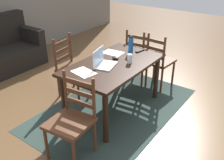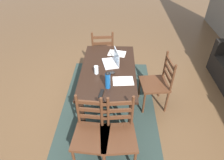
% 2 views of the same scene
% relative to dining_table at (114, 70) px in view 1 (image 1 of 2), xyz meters
% --- Properties ---
extents(ground_plane, '(14.00, 14.00, 0.00)m').
position_rel_dining_table_xyz_m(ground_plane, '(0.00, 0.00, -0.64)').
color(ground_plane, brown).
extents(area_rug, '(2.48, 1.59, 0.01)m').
position_rel_dining_table_xyz_m(area_rug, '(0.00, 0.00, -0.64)').
color(area_rug, '#283833').
rests_on(area_rug, ground).
extents(dining_table, '(1.45, 0.84, 0.74)m').
position_rel_dining_table_xyz_m(dining_table, '(0.00, 0.00, 0.00)').
color(dining_table, black).
rests_on(dining_table, ground).
extents(chair_far_head, '(0.49, 0.49, 0.95)m').
position_rel_dining_table_xyz_m(chair_far_head, '(-0.00, 0.79, -0.18)').
color(chair_far_head, '#4C2B19').
rests_on(chair_far_head, ground).
extents(chair_right_far, '(0.48, 0.48, 0.95)m').
position_rel_dining_table_xyz_m(chair_right_far, '(1.02, 0.16, -0.18)').
color(chair_right_far, '#4C2B19').
rests_on(chair_right_far, ground).
extents(chair_right_near, '(0.47, 0.47, 0.95)m').
position_rel_dining_table_xyz_m(chair_right_near, '(1.02, -0.17, -0.18)').
color(chair_right_near, '#4C2B19').
rests_on(chair_right_near, ground).
extents(chair_left_near, '(0.48, 0.48, 0.95)m').
position_rel_dining_table_xyz_m(chair_left_near, '(-1.02, -0.16, -0.18)').
color(chair_left_near, '#4C2B19').
rests_on(chair_left_near, ground).
extents(laptop, '(0.36, 0.29, 0.23)m').
position_rel_dining_table_xyz_m(laptop, '(-0.16, 0.07, 0.16)').
color(laptop, silver).
rests_on(laptop, dining_table).
extents(water_bottle, '(0.07, 0.07, 0.27)m').
position_rel_dining_table_xyz_m(water_bottle, '(0.44, 0.01, 0.24)').
color(water_bottle, '#145199').
rests_on(water_bottle, dining_table).
extents(drinking_glass, '(0.07, 0.07, 0.13)m').
position_rel_dining_table_xyz_m(drinking_glass, '(0.12, -0.17, 0.16)').
color(drinking_glass, silver).
rests_on(drinking_glass, dining_table).
extents(computer_mouse, '(0.07, 0.11, 0.03)m').
position_rel_dining_table_xyz_m(computer_mouse, '(0.12, 0.06, 0.12)').
color(computer_mouse, black).
rests_on(computer_mouse, dining_table).
extents(tv_remote, '(0.17, 0.07, 0.02)m').
position_rel_dining_table_xyz_m(tv_remote, '(0.58, -0.07, 0.11)').
color(tv_remote, black).
rests_on(tv_remote, dining_table).
extents(paper_stack_left, '(0.26, 0.33, 0.00)m').
position_rel_dining_table_xyz_m(paper_stack_left, '(-0.47, 0.13, 0.10)').
color(paper_stack_left, white).
rests_on(paper_stack_left, dining_table).
extents(paper_stack_right, '(0.23, 0.31, 0.00)m').
position_rel_dining_table_xyz_m(paper_stack_right, '(0.29, 0.23, 0.10)').
color(paper_stack_right, white).
rests_on(paper_stack_right, dining_table).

